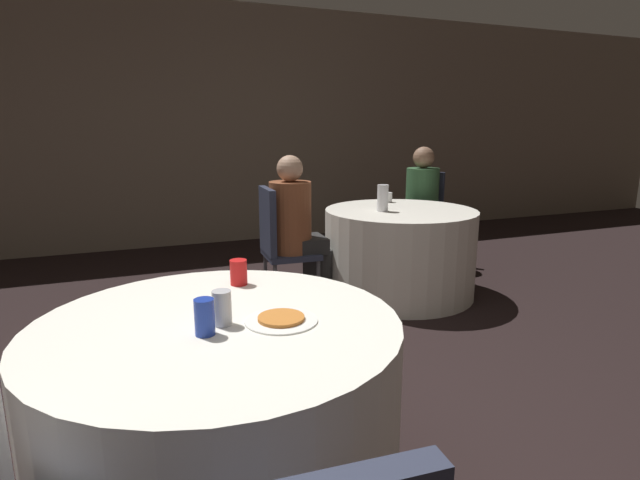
% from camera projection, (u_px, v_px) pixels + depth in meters
% --- Properties ---
extents(wall_back, '(16.00, 0.06, 2.80)m').
position_uv_depth(wall_back, '(157.00, 126.00, 5.68)').
color(wall_back, '#7A6B5B').
rests_on(wall_back, ground_plane).
extents(table_near, '(1.29, 1.29, 0.72)m').
position_uv_depth(table_near, '(221.00, 414.00, 1.82)').
color(table_near, white).
rests_on(table_near, ground_plane).
extents(table_far, '(1.25, 1.25, 0.72)m').
position_uv_depth(table_far, '(399.00, 252.00, 4.20)').
color(table_far, white).
rests_on(table_far, ground_plane).
extents(chair_far_northeast, '(0.57, 0.57, 0.95)m').
position_uv_depth(chair_far_northeast, '(423.00, 211.00, 5.11)').
color(chair_far_northeast, '#2D3347').
rests_on(chair_far_northeast, ground_plane).
extents(chair_far_west, '(0.42, 0.42, 0.95)m').
position_uv_depth(chair_far_west, '(278.00, 239.00, 3.84)').
color(chair_far_west, '#2D3347').
rests_on(chair_far_west, ground_plane).
extents(person_floral_shirt, '(0.50, 0.33, 1.19)m').
position_uv_depth(person_floral_shirt, '(299.00, 232.00, 3.88)').
color(person_floral_shirt, '#282828').
rests_on(person_floral_shirt, ground_plane).
extents(person_green_jacket, '(0.46, 0.46, 1.20)m').
position_uv_depth(person_green_jacket, '(420.00, 208.00, 4.95)').
color(person_green_jacket, '#33384C').
rests_on(person_green_jacket, ground_plane).
extents(pizza_plate_near, '(0.26, 0.26, 0.02)m').
position_uv_depth(pizza_plate_near, '(281.00, 319.00, 1.75)').
color(pizza_plate_near, white).
rests_on(pizza_plate_near, table_near).
extents(soda_can_silver, '(0.07, 0.07, 0.12)m').
position_uv_depth(soda_can_silver, '(222.00, 308.00, 1.70)').
color(soda_can_silver, silver).
rests_on(soda_can_silver, table_near).
extents(soda_can_blue, '(0.07, 0.07, 0.12)m').
position_uv_depth(soda_can_blue, '(204.00, 317.00, 1.62)').
color(soda_can_blue, '#1E38A5').
rests_on(soda_can_blue, table_near).
extents(cup_near, '(0.07, 0.07, 0.11)m').
position_uv_depth(cup_near, '(239.00, 272.00, 2.15)').
color(cup_near, red).
rests_on(cup_near, table_near).
extents(bottle_far, '(0.09, 0.09, 0.22)m').
position_uv_depth(bottle_far, '(383.00, 198.00, 4.02)').
color(bottle_far, white).
rests_on(bottle_far, table_far).
extents(cup_far, '(0.08, 0.08, 0.09)m').
position_uv_depth(cup_far, '(388.00, 197.00, 4.53)').
color(cup_far, white).
rests_on(cup_far, table_far).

